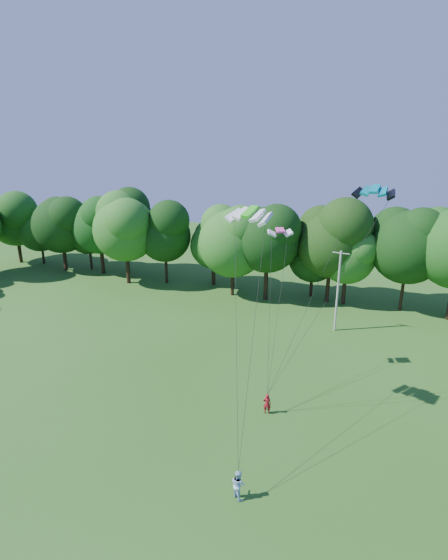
% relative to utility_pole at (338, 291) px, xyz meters
% --- Properties ---
extents(ground, '(160.00, 160.00, 0.00)m').
position_rel_utility_pole_xyz_m(ground, '(-6.35, -29.09, -4.48)').
color(ground, '#244E15').
rests_on(ground, ground).
extents(utility_pole, '(1.74, 0.38, 8.75)m').
position_rel_utility_pole_xyz_m(utility_pole, '(0.00, 0.00, 0.00)').
color(utility_pole, '#A9A7A0').
rests_on(utility_pole, ground).
extents(kite_flyer_left, '(0.66, 0.50, 1.62)m').
position_rel_utility_pole_xyz_m(kite_flyer_left, '(-2.84, -16.80, -3.67)').
color(kite_flyer_left, maroon).
rests_on(kite_flyer_left, ground).
extents(kite_flyer_right, '(1.11, 1.05, 1.80)m').
position_rel_utility_pole_xyz_m(kite_flyer_right, '(-2.25, -25.12, -3.58)').
color(kite_flyer_right, '#B0D2F5').
rests_on(kite_flyer_right, ground).
extents(kite_teal, '(2.77, 1.55, 0.55)m').
position_rel_utility_pole_xyz_m(kite_teal, '(3.04, -13.26, 11.96)').
color(kite_teal, '#047586').
rests_on(kite_teal, ground).
extents(kite_green, '(3.29, 2.17, 0.71)m').
position_rel_utility_pole_xyz_m(kite_green, '(-4.42, -16.91, 10.57)').
color(kite_green, green).
rests_on(kite_green, ground).
extents(kite_pink, '(2.21, 1.70, 0.30)m').
position_rel_utility_pole_xyz_m(kite_pink, '(-3.90, -10.41, 8.13)').
color(kite_pink, '#FF46B2').
rests_on(kite_pink, ground).
extents(tree_back_west, '(8.65, 8.65, 12.58)m').
position_rel_utility_pole_xyz_m(tree_back_west, '(-35.52, 8.63, 3.37)').
color(tree_back_west, '#331F14').
rests_on(tree_back_west, ground).
extents(tree_back_center, '(8.94, 8.94, 13.00)m').
position_rel_utility_pole_xyz_m(tree_back_center, '(-2.01, 8.34, 3.64)').
color(tree_back_center, black).
rests_on(tree_back_center, ground).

